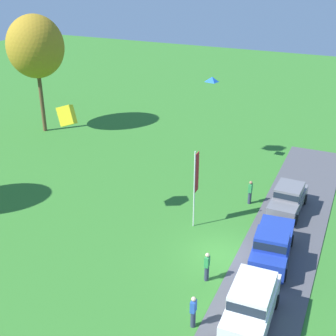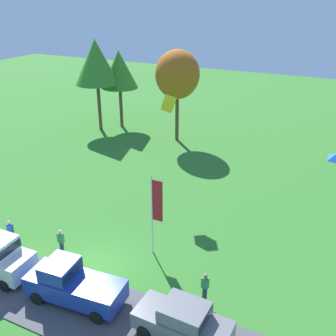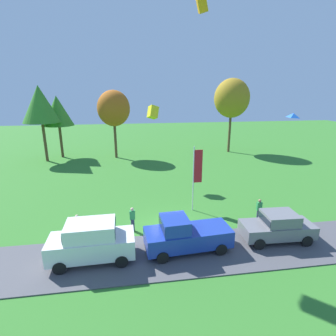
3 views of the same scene
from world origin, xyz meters
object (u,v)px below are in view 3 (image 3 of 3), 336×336
object	(u,v)px
car_suv_by_flagpole	(92,240)
person_watching_sky	(133,219)
car_pickup_mid_row	(185,234)
kite_box_high_left	(202,6)
tree_far_right	(40,104)
tree_lone_near	(232,98)
kite_diamond_over_trees	(293,115)
person_on_lawn	(259,210)
car_sedan_far_end	(278,226)
tree_right_of_center	(58,111)
flag_banner	(196,171)
kite_box_high_right	(153,112)
tree_left_of_center	(114,109)
person_beside_suv	(78,227)

from	to	relation	value
car_suv_by_flagpole	person_watching_sky	bearing A→B (deg)	52.37
car_pickup_mid_row	kite_box_high_left	world-z (taller)	kite_box_high_left
tree_far_right	tree_lone_near	bearing A→B (deg)	3.77
person_watching_sky	tree_lone_near	xyz separation A→B (m)	(15.09, 21.78, 7.10)
tree_far_right	kite_diamond_over_trees	world-z (taller)	tree_far_right
person_on_lawn	tree_lone_near	size ratio (longest dim) A/B	0.16
person_on_lawn	tree_lone_near	world-z (taller)	tree_lone_near
car_sedan_far_end	tree_right_of_center	distance (m)	31.14
car_sedan_far_end	car_pickup_mid_row	bearing A→B (deg)	-177.89
tree_right_of_center	kite_diamond_over_trees	distance (m)	29.02
car_suv_by_flagpole	person_on_lawn	distance (m)	11.63
flag_banner	kite_box_high_left	size ratio (longest dim) A/B	4.21
car_suv_by_flagpole	kite_box_high_right	distance (m)	14.64
tree_far_right	person_on_lawn	bearing A→B (deg)	-45.10
car_sedan_far_end	tree_left_of_center	xyz separation A→B (m)	(-10.81, 23.22, 5.73)
tree_right_of_center	kite_box_high_right	world-z (taller)	tree_right_of_center
person_on_lawn	tree_left_of_center	bearing A→B (deg)	117.79
car_pickup_mid_row	person_beside_suv	world-z (taller)	car_pickup_mid_row
kite_box_high_left	tree_lone_near	bearing A→B (deg)	51.37
car_sedan_far_end	tree_far_right	world-z (taller)	tree_far_right
tree_left_of_center	tree_lone_near	size ratio (longest dim) A/B	0.85
kite_box_high_left	flag_banner	bearing A→B (deg)	-105.17
car_sedan_far_end	person_beside_suv	distance (m)	12.50
person_watching_sky	person_beside_suv	world-z (taller)	same
car_suv_by_flagpole	tree_lone_near	bearing A→B (deg)	54.94
car_suv_by_flagpole	kite_diamond_over_trees	world-z (taller)	kite_diamond_over_trees
flag_banner	kite_box_high_right	distance (m)	8.53
person_beside_suv	flag_banner	distance (m)	9.25
person_on_lawn	person_watching_sky	size ratio (longest dim) A/B	1.00
car_sedan_far_end	kite_diamond_over_trees	size ratio (longest dim) A/B	5.20
kite_box_high_left	kite_box_high_right	bearing A→B (deg)	-152.17
tree_left_of_center	car_sedan_far_end	bearing A→B (deg)	-65.03
person_watching_sky	kite_diamond_over_trees	size ratio (longest dim) A/B	1.99
tree_right_of_center	flag_banner	size ratio (longest dim) A/B	1.65
car_pickup_mid_row	tree_lone_near	xyz separation A→B (m)	(12.12, 24.54, 6.87)
tree_right_of_center	kite_box_high_left	xyz separation A→B (m)	(17.10, -9.55, 10.70)
car_pickup_mid_row	tree_left_of_center	bearing A→B (deg)	101.70
person_on_lawn	tree_far_right	size ratio (longest dim) A/B	0.18
kite_box_high_right	person_beside_suv	bearing A→B (deg)	-119.52
tree_lone_near	kite_diamond_over_trees	size ratio (longest dim) A/B	12.60
person_watching_sky	tree_right_of_center	size ratio (longest dim) A/B	0.20
car_pickup_mid_row	kite_box_high_right	distance (m)	13.84
person_on_lawn	car_sedan_far_end	bearing A→B (deg)	-91.55
tree_left_of_center	tree_lone_near	distance (m)	17.06
person_watching_sky	flag_banner	xyz separation A→B (m)	(4.97, 2.54, 2.37)
tree_far_right	kite_box_high_left	bearing A→B (deg)	-22.10
person_beside_suv	flag_banner	xyz separation A→B (m)	(8.39, 3.08, 2.37)
car_sedan_far_end	person_beside_suv	xyz separation A→B (m)	(-12.34, 2.00, -0.16)
car_suv_by_flagpole	kite_box_high_right	size ratio (longest dim) A/B	4.15
car_suv_by_flagpole	kite_box_high_left	bearing A→B (deg)	57.25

